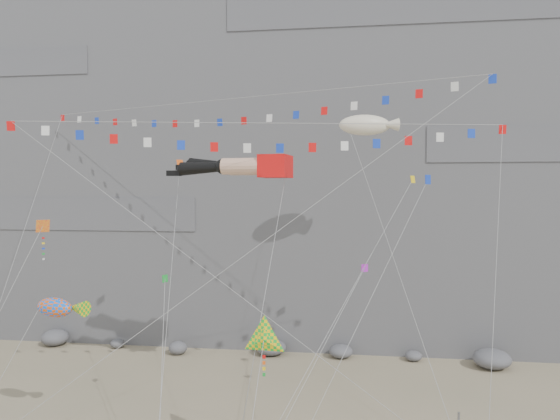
{
  "coord_description": "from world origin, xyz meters",
  "views": [
    {
      "loc": [
        7.34,
        -28.9,
        14.22
      ],
      "look_at": [
        1.92,
        9.0,
        12.8
      ],
      "focal_mm": 35.0,
      "sensor_mm": 36.0,
      "label": 1
    }
  ],
  "objects": [
    {
      "name": "delta_kite",
      "position": [
        2.76,
        -2.55,
        6.79
      ],
      "size": [
        2.41,
        6.92,
        9.4
      ],
      "color": "yellow",
      "rests_on": "ground"
    },
    {
      "name": "flag_banner_lower",
      "position": [
        1.84,
        2.86,
        18.12
      ],
      "size": [
        28.37,
        7.96,
        22.11
      ],
      "color": "red",
      "rests_on": "ground"
    },
    {
      "name": "small_kite_b",
      "position": [
        7.64,
        3.48,
        9.35
      ],
      "size": [
        6.21,
        10.64,
        14.94
      ],
      "color": "#B422C7",
      "rests_on": "ground"
    },
    {
      "name": "flag_banner_upper",
      "position": [
        -1.94,
        10.65,
        20.91
      ],
      "size": [
        33.98,
        22.24,
        28.43
      ],
      "color": "red",
      "rests_on": "ground"
    },
    {
      "name": "cliff",
      "position": [
        0.0,
        32.0,
        25.0
      ],
      "size": [
        80.0,
        28.0,
        50.0
      ],
      "primitive_type": "cube",
      "color": "slate",
      "rests_on": "ground"
    },
    {
      "name": "blimp_windsock",
      "position": [
        7.82,
        11.56,
        18.91
      ],
      "size": [
        7.46,
        13.9,
        23.32
      ],
      "color": "beige",
      "rests_on": "ground"
    },
    {
      "name": "talus_boulders",
      "position": [
        0.0,
        17.0,
        0.6
      ],
      "size": [
        60.0,
        3.0,
        1.2
      ],
      "primitive_type": null,
      "color": "slate",
      "rests_on": "ground"
    },
    {
      "name": "fish_windsock",
      "position": [
        -9.72,
        -0.27,
        7.52
      ],
      "size": [
        5.71,
        4.32,
        8.96
      ],
      "color": "#EF540C",
      "rests_on": "ground"
    },
    {
      "name": "harlequin_kite",
      "position": [
        -11.37,
        1.33,
        11.98
      ],
      "size": [
        4.19,
        6.76,
        13.74
      ],
      "color": "red",
      "rests_on": "ground"
    },
    {
      "name": "legs_kite",
      "position": [
        -0.12,
        5.89,
        15.71
      ],
      "size": [
        8.24,
        15.13,
        20.52
      ],
      "rotation": [
        0.0,
        0.0,
        -0.1
      ],
      "color": "red",
      "rests_on": "ground"
    },
    {
      "name": "small_kite_e",
      "position": [
        11.23,
        3.45,
        14.57
      ],
      "size": [
        8.45,
        9.28,
        18.75
      ],
      "color": "#1537BB",
      "rests_on": "ground"
    },
    {
      "name": "small_kite_a",
      "position": [
        -5.08,
        8.1,
        15.75
      ],
      "size": [
        4.12,
        15.19,
        21.93
      ],
      "color": "#F65814",
      "rests_on": "ground"
    },
    {
      "name": "small_kite_d",
      "position": [
        10.79,
        8.52,
        14.56
      ],
      "size": [
        9.99,
        17.01,
        24.01
      ],
      "color": "yellow",
      "rests_on": "ground"
    },
    {
      "name": "small_kite_c",
      "position": [
        -3.82,
        1.53,
        8.77
      ],
      "size": [
        3.72,
        10.5,
        13.75
      ],
      "color": "green",
      "rests_on": "ground"
    }
  ]
}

